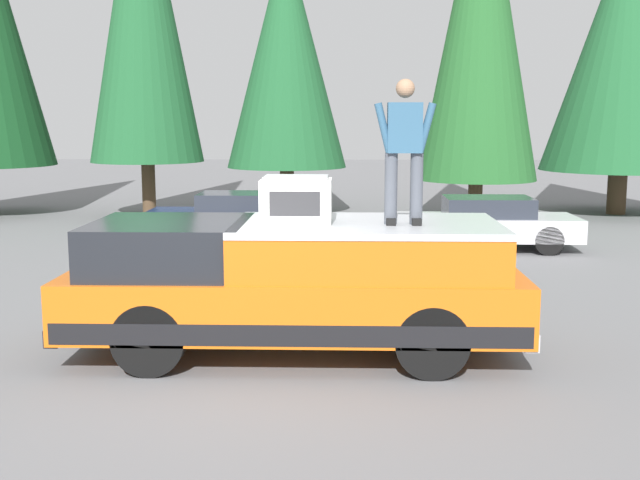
% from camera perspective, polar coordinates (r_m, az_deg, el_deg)
% --- Properties ---
extents(ground_plane, '(90.00, 90.00, 0.00)m').
position_cam_1_polar(ground_plane, '(9.56, -6.70, -8.84)').
color(ground_plane, slate).
extents(pickup_truck, '(2.01, 5.54, 1.65)m').
position_cam_1_polar(pickup_truck, '(9.64, -1.84, -3.25)').
color(pickup_truck, orange).
rests_on(pickup_truck, ground).
extents(compressor_unit, '(0.65, 0.84, 0.56)m').
position_cam_1_polar(compressor_unit, '(9.42, -1.72, 2.95)').
color(compressor_unit, white).
rests_on(compressor_unit, pickup_truck).
extents(person_on_truck_bed, '(0.29, 0.72, 1.69)m').
position_cam_1_polar(person_on_truck_bed, '(9.28, 6.14, 6.68)').
color(person_on_truck_bed, '#4C515B').
rests_on(person_on_truck_bed, pickup_truck).
extents(parked_car_silver, '(1.64, 4.10, 1.16)m').
position_cam_1_polar(parked_car_silver, '(17.73, 11.79, 1.20)').
color(parked_car_silver, silver).
rests_on(parked_car_silver, ground).
extents(parked_car_navy, '(1.64, 4.10, 1.16)m').
position_cam_1_polar(parked_car_navy, '(18.43, -6.06, 1.62)').
color(parked_car_navy, navy).
rests_on(parked_car_navy, ground).
extents(conifer_far_left, '(4.67, 4.67, 8.64)m').
position_cam_1_polar(conifer_far_left, '(25.33, 21.26, 13.01)').
color(conifer_far_left, '#4C3826').
rests_on(conifer_far_left, ground).
extents(conifer_left, '(3.36, 3.36, 10.09)m').
position_cam_1_polar(conifer_left, '(22.89, 11.57, 15.52)').
color(conifer_left, '#4C3826').
rests_on(conifer_left, ground).
extents(conifer_center_left, '(3.54, 3.54, 8.11)m').
position_cam_1_polar(conifer_center_left, '(23.67, -2.47, 13.39)').
color(conifer_center_left, '#4C3826').
rests_on(conifer_center_left, ground).
extents(conifer_center_right, '(3.26, 3.26, 10.54)m').
position_cam_1_polar(conifer_center_right, '(23.74, -12.74, 16.35)').
color(conifer_center_right, '#4C3826').
rests_on(conifer_center_right, ground).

